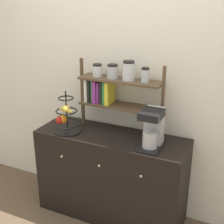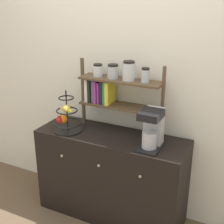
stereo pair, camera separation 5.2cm
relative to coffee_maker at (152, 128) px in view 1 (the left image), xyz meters
name	(u,v)px [view 1 (the left image)]	position (x,y,z in m)	size (l,w,h in m)	color
wall_back	(124,76)	(-0.39, 0.32, 0.31)	(7.00, 0.05, 2.60)	silver
sideboard	(111,176)	(-0.39, 0.05, -0.58)	(1.35, 0.47, 0.83)	black
coffee_maker	(152,128)	(0.00, 0.00, 0.00)	(0.17, 0.25, 0.32)	black
fruit_stand	(65,118)	(-0.79, -0.05, -0.04)	(0.25, 0.25, 0.38)	black
shelf_hutch	(112,87)	(-0.44, 0.18, 0.24)	(0.79, 0.20, 0.64)	brown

